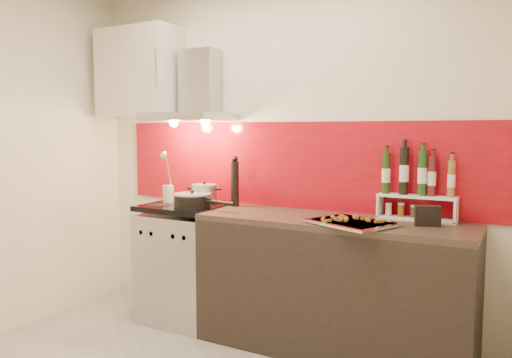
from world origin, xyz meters
The scene contains 13 objects.
back_wall centered at (0.00, 1.40, 1.30)m, with size 3.40×0.02×2.60m, color silver.
backsplash centered at (0.05, 1.39, 1.22)m, with size 3.00×0.02×0.64m, color maroon.
range_stove centered at (-0.70, 1.10, 0.44)m, with size 0.60×0.60×0.91m.
counter centered at (0.50, 1.10, 0.45)m, with size 1.80×0.60×0.90m.
range_hood centered at (-0.70, 1.24, 1.74)m, with size 0.62×0.50×0.61m.
upper_cabinet centered at (-1.25, 1.22, 1.95)m, with size 0.70×0.35×0.72m, color beige.
stock_pot centered at (-0.60, 1.20, 0.98)m, with size 0.20×0.20×0.17m.
saute_pan centered at (-0.58, 1.02, 0.96)m, with size 0.54×0.28×0.13m.
utensil_jar centered at (-0.88, 1.10, 1.02)m, with size 0.09×0.13×0.41m.
pepper_mill centered at (-0.35, 1.25, 1.09)m, with size 0.06×0.06×0.39m.
step_shelf centered at (0.97, 1.30, 1.10)m, with size 0.50×0.14×0.47m.
caddy_box centered at (1.09, 1.13, 0.96)m, with size 0.15×0.06×0.13m, color black.
baking_tray centered at (0.67, 0.95, 0.92)m, with size 0.60×0.54×0.03m.
Camera 1 is at (1.63, -1.98, 1.48)m, focal length 35.00 mm.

